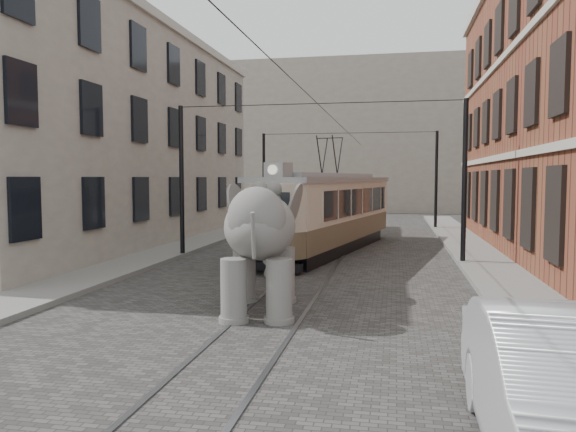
# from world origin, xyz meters

# --- Properties ---
(ground) EXTENTS (120.00, 120.00, 0.00)m
(ground) POSITION_xyz_m (0.00, 0.00, 0.00)
(ground) COLOR #474441
(tram_rails) EXTENTS (1.54, 80.00, 0.02)m
(tram_rails) POSITION_xyz_m (0.00, 0.00, 0.01)
(tram_rails) COLOR slate
(tram_rails) RESTS_ON ground
(sidewalk_right) EXTENTS (2.00, 60.00, 0.15)m
(sidewalk_right) POSITION_xyz_m (6.00, 0.00, 0.07)
(sidewalk_right) COLOR slate
(sidewalk_right) RESTS_ON ground
(sidewalk_left) EXTENTS (2.00, 60.00, 0.15)m
(sidewalk_left) POSITION_xyz_m (-6.50, 0.00, 0.07)
(sidewalk_left) COLOR slate
(sidewalk_left) RESTS_ON ground
(stucco_building) EXTENTS (7.00, 24.00, 10.00)m
(stucco_building) POSITION_xyz_m (-11.00, 10.00, 5.00)
(stucco_building) COLOR gray
(stucco_building) RESTS_ON ground
(distant_block) EXTENTS (28.00, 10.00, 14.00)m
(distant_block) POSITION_xyz_m (0.00, 40.00, 7.00)
(distant_block) COLOR gray
(distant_block) RESTS_ON ground
(catenary) EXTENTS (11.00, 30.20, 6.00)m
(catenary) POSITION_xyz_m (-0.20, 5.00, 3.00)
(catenary) COLOR black
(catenary) RESTS_ON ground
(tram) EXTENTS (4.96, 12.62, 4.90)m
(tram) POSITION_xyz_m (-0.02, 8.81, 2.45)
(tram) COLOR #C1B29C
(tram) RESTS_ON ground
(elephant) EXTENTS (3.56, 5.47, 3.12)m
(elephant) POSITION_xyz_m (-0.36, -2.19, 1.56)
(elephant) COLOR slate
(elephant) RESTS_ON ground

